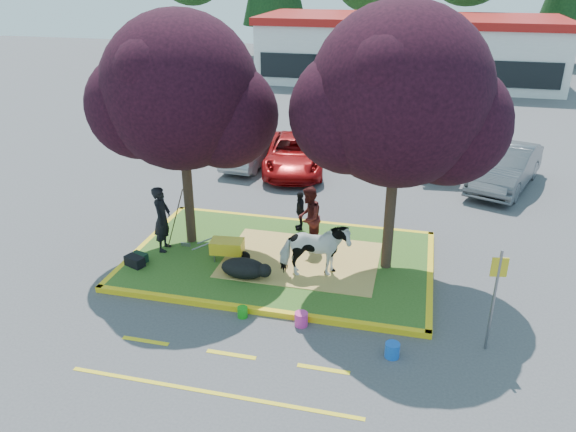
% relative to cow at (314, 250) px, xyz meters
% --- Properties ---
extents(ground, '(90.00, 90.00, 0.00)m').
position_rel_cow_xyz_m(ground, '(-1.12, 0.79, -0.90)').
color(ground, '#424244').
rests_on(ground, ground).
extents(median_island, '(8.00, 5.00, 0.15)m').
position_rel_cow_xyz_m(median_island, '(-1.12, 0.79, -0.83)').
color(median_island, '#31581B').
rests_on(median_island, ground).
extents(curb_near, '(8.30, 0.16, 0.15)m').
position_rel_cow_xyz_m(curb_near, '(-1.12, -1.79, -0.83)').
color(curb_near, yellow).
rests_on(curb_near, ground).
extents(curb_far, '(8.30, 0.16, 0.15)m').
position_rel_cow_xyz_m(curb_far, '(-1.12, 3.37, -0.83)').
color(curb_far, yellow).
rests_on(curb_far, ground).
extents(curb_left, '(0.16, 5.30, 0.15)m').
position_rel_cow_xyz_m(curb_left, '(-5.20, 0.79, -0.83)').
color(curb_left, yellow).
rests_on(curb_left, ground).
extents(curb_right, '(0.16, 5.30, 0.15)m').
position_rel_cow_xyz_m(curb_right, '(2.96, 0.79, -0.83)').
color(curb_right, yellow).
rests_on(curb_right, ground).
extents(straw_bedding, '(4.20, 3.00, 0.01)m').
position_rel_cow_xyz_m(straw_bedding, '(-0.52, 0.79, -0.75)').
color(straw_bedding, '#D4AE57').
rests_on(straw_bedding, median_island).
extents(tree_purple_left, '(5.06, 4.20, 6.51)m').
position_rel_cow_xyz_m(tree_purple_left, '(-3.90, 1.17, 3.46)').
color(tree_purple_left, black).
rests_on(tree_purple_left, median_island).
extents(tree_purple_right, '(5.30, 4.40, 6.82)m').
position_rel_cow_xyz_m(tree_purple_right, '(1.80, 0.97, 3.66)').
color(tree_purple_right, black).
rests_on(tree_purple_right, median_island).
extents(fire_lane_stripe_a, '(1.10, 0.12, 0.01)m').
position_rel_cow_xyz_m(fire_lane_stripe_a, '(-3.12, -3.41, -0.90)').
color(fire_lane_stripe_a, yellow).
rests_on(fire_lane_stripe_a, ground).
extents(fire_lane_stripe_b, '(1.10, 0.12, 0.01)m').
position_rel_cow_xyz_m(fire_lane_stripe_b, '(-1.12, -3.41, -0.90)').
color(fire_lane_stripe_b, yellow).
rests_on(fire_lane_stripe_b, ground).
extents(fire_lane_stripe_c, '(1.10, 0.12, 0.01)m').
position_rel_cow_xyz_m(fire_lane_stripe_c, '(0.88, -3.41, -0.90)').
color(fire_lane_stripe_c, yellow).
rests_on(fire_lane_stripe_c, ground).
extents(fire_lane_long, '(6.00, 0.10, 0.01)m').
position_rel_cow_xyz_m(fire_lane_long, '(-1.12, -4.61, -0.90)').
color(fire_lane_long, yellow).
rests_on(fire_lane_long, ground).
extents(retail_building, '(20.40, 8.40, 4.40)m').
position_rel_cow_xyz_m(retail_building, '(0.88, 28.77, 1.35)').
color(retail_building, silver).
rests_on(retail_building, ground).
extents(cow, '(1.94, 1.26, 1.51)m').
position_rel_cow_xyz_m(cow, '(0.00, 0.00, 0.00)').
color(cow, silver).
rests_on(cow, median_island).
extents(calf, '(1.36, 1.04, 0.52)m').
position_rel_cow_xyz_m(calf, '(-1.77, -0.48, -0.49)').
color(calf, black).
rests_on(calf, median_island).
extents(handler, '(0.53, 0.74, 1.90)m').
position_rel_cow_xyz_m(handler, '(-4.45, 0.49, 0.20)').
color(handler, black).
rests_on(handler, median_island).
extents(visitor_a, '(0.71, 0.90, 1.81)m').
position_rel_cow_xyz_m(visitor_a, '(-0.49, 1.64, 0.15)').
color(visitor_a, '#401312').
rests_on(visitor_a, median_island).
extents(visitor_b, '(0.50, 0.77, 1.22)m').
position_rel_cow_xyz_m(visitor_b, '(-0.99, 2.73, -0.14)').
color(visitor_b, black).
rests_on(visitor_b, median_island).
extents(wheelbarrow, '(1.60, 0.62, 0.60)m').
position_rel_cow_xyz_m(wheelbarrow, '(-2.48, 0.30, -0.34)').
color(wheelbarrow, black).
rests_on(wheelbarrow, median_island).
extents(gear_bag_dark, '(0.61, 0.47, 0.27)m').
position_rel_cow_xyz_m(gear_bag_dark, '(-4.82, -0.61, -0.62)').
color(gear_bag_dark, black).
rests_on(gear_bag_dark, median_island).
extents(gear_bag_green, '(0.52, 0.41, 0.24)m').
position_rel_cow_xyz_m(gear_bag_green, '(-4.82, -0.36, -0.63)').
color(gear_bag_green, black).
rests_on(gear_bag_green, median_island).
extents(sign_post, '(0.34, 0.09, 2.40)m').
position_rel_cow_xyz_m(sign_post, '(4.17, -1.91, 0.57)').
color(sign_post, slate).
rests_on(sign_post, ground).
extents(bucket_green, '(0.31, 0.31, 0.26)m').
position_rel_cow_xyz_m(bucket_green, '(-1.31, -2.01, -0.77)').
color(bucket_green, '#179717').
rests_on(bucket_green, ground).
extents(bucket_pink, '(0.37, 0.37, 0.33)m').
position_rel_cow_xyz_m(bucket_pink, '(0.10, -2.01, -0.74)').
color(bucket_pink, '#DC3090').
rests_on(bucket_pink, ground).
extents(bucket_blue, '(0.40, 0.40, 0.34)m').
position_rel_cow_xyz_m(bucket_blue, '(2.22, -2.67, -0.74)').
color(bucket_blue, blue).
rests_on(bucket_blue, ground).
extents(car_black, '(2.32, 4.31, 1.39)m').
position_rel_cow_xyz_m(car_black, '(-7.34, 9.56, -0.21)').
color(car_black, black).
rests_on(car_black, ground).
extents(car_silver, '(1.65, 3.88, 1.24)m').
position_rel_cow_xyz_m(car_silver, '(-4.34, 8.54, -0.28)').
color(car_silver, '#A0A1A7').
rests_on(car_silver, ground).
extents(car_red, '(3.10, 5.27, 1.38)m').
position_rel_cow_xyz_m(car_red, '(-2.47, 8.40, -0.22)').
color(car_red, '#A50D0E').
rests_on(car_red, ground).
extents(car_white, '(2.17, 4.49, 1.26)m').
position_rel_cow_xyz_m(car_white, '(2.97, 10.20, -0.27)').
color(car_white, silver).
rests_on(car_white, ground).
extents(car_grey, '(3.18, 5.03, 1.57)m').
position_rel_cow_xyz_m(car_grey, '(5.53, 8.39, -0.12)').
color(car_grey, '#525459').
rests_on(car_grey, ground).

